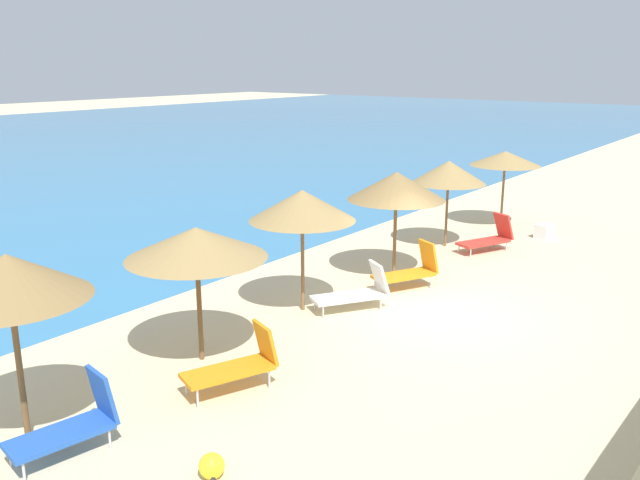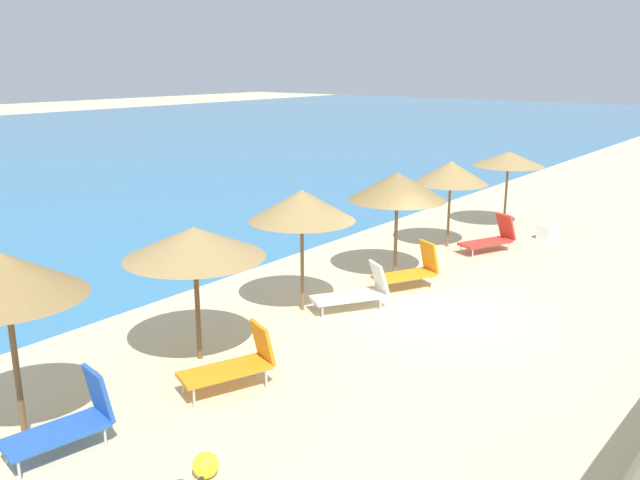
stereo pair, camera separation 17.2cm
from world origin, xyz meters
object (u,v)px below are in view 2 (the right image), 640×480
at_px(lounge_chair_3, 412,270).
at_px(beach_umbrella_0, 4,276).
at_px(lounge_chair_2, 491,238).
at_px(cooler_box, 547,232).
at_px(beach_umbrella_1, 194,243).
at_px(beach_ball, 206,465).
at_px(lounge_chair_0, 235,363).
at_px(lounge_chair_1, 356,292).
at_px(lounge_chair_4, 69,421).
at_px(beach_umbrella_5, 509,159).
at_px(beach_umbrella_4, 451,172).
at_px(beach_umbrella_2, 302,205).
at_px(beach_umbrella_3, 397,186).

bearing_deg(lounge_chair_3, beach_umbrella_0, 109.80).
height_order(lounge_chair_2, cooler_box, lounge_chair_2).
bearing_deg(beach_umbrella_1, beach_ball, -130.95).
distance_m(lounge_chair_0, lounge_chair_1, 4.25).
relative_size(lounge_chair_3, beach_ball, 4.87).
bearing_deg(lounge_chair_4, beach_umbrella_5, -77.96).
relative_size(beach_umbrella_4, lounge_chair_4, 1.67).
distance_m(beach_umbrella_0, beach_umbrella_5, 16.37).
bearing_deg(lounge_chair_4, cooler_box, -84.18).
relative_size(beach_ball, cooler_box, 0.66).
relative_size(lounge_chair_0, lounge_chair_4, 1.09).
bearing_deg(lounge_chair_1, beach_umbrella_4, -49.98).
distance_m(beach_umbrella_4, lounge_chair_4, 12.87).
bearing_deg(lounge_chair_1, beach_umbrella_0, 115.69).
bearing_deg(beach_umbrella_1, beach_umbrella_2, 1.72).
relative_size(lounge_chair_1, lounge_chair_4, 1.15).
xyz_separation_m(lounge_chair_3, lounge_chair_4, (-8.83, 0.24, -0.01)).
relative_size(beach_umbrella_4, cooler_box, 4.87).
bearing_deg(beach_ball, beach_umbrella_5, 9.09).
height_order(beach_umbrella_1, lounge_chair_2, beach_umbrella_1).
xyz_separation_m(lounge_chair_3, cooler_box, (6.55, -0.93, -0.24)).
height_order(lounge_chair_0, lounge_chair_3, lounge_chair_3).
bearing_deg(beach_umbrella_3, beach_ball, -163.84).
bearing_deg(cooler_box, lounge_chair_0, 177.10).
distance_m(beach_umbrella_0, cooler_box, 15.90).
bearing_deg(beach_ball, beach_umbrella_4, 12.97).
bearing_deg(lounge_chair_4, lounge_chair_0, -90.93).
bearing_deg(beach_umbrella_4, beach_umbrella_5, -5.13).
distance_m(beach_umbrella_2, lounge_chair_1, 2.25).
bearing_deg(beach_umbrella_5, lounge_chair_4, -178.13).
height_order(beach_umbrella_1, beach_umbrella_2, beach_umbrella_2).
relative_size(beach_umbrella_0, beach_umbrella_5, 1.12).
bearing_deg(lounge_chair_1, lounge_chair_4, 122.04).
distance_m(beach_umbrella_2, lounge_chair_3, 3.46).
height_order(beach_umbrella_4, lounge_chair_3, beach_umbrella_4).
height_order(lounge_chair_0, lounge_chair_4, lounge_chair_4).
xyz_separation_m(beach_umbrella_1, cooler_box, (12.28, -1.98, -1.96)).
xyz_separation_m(lounge_chair_4, beach_ball, (0.71, -1.94, -0.27)).
bearing_deg(beach_umbrella_2, beach_umbrella_4, -0.65).
bearing_deg(beach_umbrella_0, beach_ball, -70.62).
height_order(lounge_chair_2, lounge_chair_4, lounge_chair_4).
distance_m(beach_umbrella_3, lounge_chair_3, 2.10).
height_order(lounge_chair_4, beach_ball, lounge_chair_4).
relative_size(beach_umbrella_4, beach_ball, 7.39).
xyz_separation_m(beach_umbrella_2, lounge_chair_0, (-3.47, -1.43, -1.86)).
relative_size(beach_umbrella_0, beach_umbrella_1, 1.11).
height_order(beach_umbrella_2, lounge_chair_3, beach_umbrella_2).
bearing_deg(lounge_chair_0, beach_umbrella_1, 3.88).
bearing_deg(beach_umbrella_1, lounge_chair_0, -107.35).
height_order(beach_umbrella_0, beach_umbrella_4, beach_umbrella_0).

